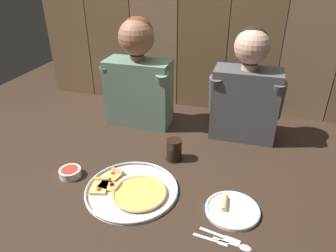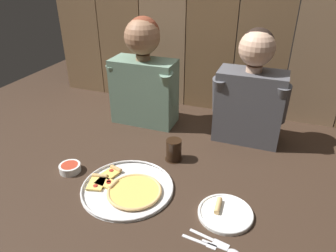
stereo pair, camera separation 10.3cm
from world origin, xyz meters
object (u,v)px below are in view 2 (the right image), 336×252
at_px(drinking_glass, 174,150).
at_px(diner_left, 144,74).
at_px(pizza_tray, 128,188).
at_px(diner_right, 251,91).
at_px(dinner_plate, 225,213).
at_px(dipping_bowl, 70,168).

distance_m(drinking_glass, diner_left, 0.52).
bearing_deg(pizza_tray, diner_right, 56.62).
bearing_deg(dinner_plate, dipping_bowl, 178.02).
bearing_deg(diner_left, pizza_tray, -72.32).
bearing_deg(diner_left, diner_right, -0.09).
xyz_separation_m(dinner_plate, diner_right, (-0.01, 0.63, 0.28)).
xyz_separation_m(diner_left, diner_right, (0.61, -0.00, -0.02)).
height_order(dinner_plate, drinking_glass, drinking_glass).
height_order(pizza_tray, diner_right, diner_right).
relative_size(pizza_tray, dinner_plate, 1.85).
bearing_deg(drinking_glass, diner_right, 47.54).
xyz_separation_m(dipping_bowl, diner_left, (0.12, 0.60, 0.29)).
bearing_deg(dinner_plate, drinking_glass, 137.29).
bearing_deg(diner_right, diner_left, 179.91).
xyz_separation_m(dinner_plate, dipping_bowl, (-0.75, 0.03, 0.01)).
bearing_deg(diner_left, drinking_glass, -47.26).
bearing_deg(dinner_plate, diner_right, 91.31).
relative_size(pizza_tray, diner_left, 0.65).
distance_m(dinner_plate, diner_left, 0.94).
relative_size(dinner_plate, drinking_glass, 1.98).
relative_size(dipping_bowl, diner_left, 0.16).
xyz_separation_m(pizza_tray, drinking_glass, (0.11, 0.29, 0.04)).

